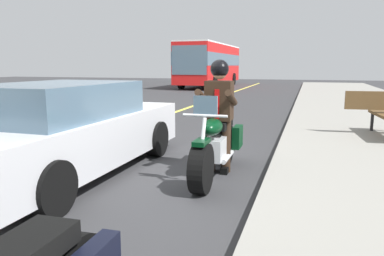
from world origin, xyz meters
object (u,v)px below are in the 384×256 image
object	(u,v)px
rider_main	(219,106)
bus_near	(211,63)
motorcycle_main	(216,146)
car_silver	(65,130)

from	to	relation	value
rider_main	bus_near	size ratio (longest dim) A/B	0.16
motorcycle_main	bus_near	size ratio (longest dim) A/B	0.20
rider_main	car_silver	distance (m)	2.36
motorcycle_main	rider_main	xyz separation A→B (m)	(-0.19, -0.01, 0.58)
motorcycle_main	car_silver	size ratio (longest dim) A/B	0.48
car_silver	motorcycle_main	bearing A→B (deg)	107.03
motorcycle_main	car_silver	world-z (taller)	car_silver
bus_near	car_silver	xyz separation A→B (m)	(23.95, 4.07, -1.18)
bus_near	car_silver	world-z (taller)	bus_near
rider_main	car_silver	bearing A→B (deg)	-68.48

